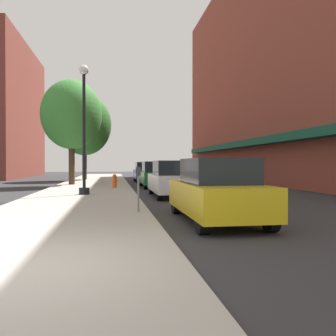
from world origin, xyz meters
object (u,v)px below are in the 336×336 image
at_px(fire_hydrant, 115,181).
at_px(tree_near, 84,125).
at_px(car_yellow, 216,191).
at_px(car_white, 172,179).
at_px(parking_meter_near, 138,183).
at_px(car_green, 155,175).
at_px(lamppost, 84,127).
at_px(tree_mid, 72,115).
at_px(car_blue, 145,172).

xyz_separation_m(fire_hydrant, tree_near, (-2.60, 11.46, 4.48)).
distance_m(tree_near, car_yellow, 24.34).
bearing_deg(car_yellow, fire_hydrant, 101.75).
xyz_separation_m(fire_hydrant, car_white, (2.59, -4.87, 0.29)).
bearing_deg(fire_hydrant, parking_meter_near, -86.54).
xyz_separation_m(parking_meter_near, car_white, (1.95, 5.72, -0.14)).
bearing_deg(car_yellow, car_green, 89.53).
relative_size(lamppost, tree_mid, 0.84).
height_order(tree_mid, car_white, tree_mid).
bearing_deg(car_white, lamppost, 170.49).
xyz_separation_m(car_green, car_blue, (0.00, 6.95, 0.00)).
xyz_separation_m(tree_near, car_blue, (5.19, -2.99, -4.19)).
height_order(lamppost, car_green, lamppost).
relative_size(parking_meter_near, tree_near, 0.17).
height_order(fire_hydrant, tree_near, tree_near).
relative_size(car_yellow, car_blue, 1.00).
distance_m(fire_hydrant, car_yellow, 12.23).
xyz_separation_m(car_white, car_blue, (0.00, 13.35, 0.00)).
bearing_deg(car_white, car_green, 87.93).
bearing_deg(parking_meter_near, tree_mid, 103.69).
bearing_deg(car_blue, tree_near, 152.09).
distance_m(lamppost, tree_near, 15.96).
distance_m(parking_meter_near, tree_mid, 15.25).
distance_m(parking_meter_near, car_green, 12.27).
bearing_deg(tree_mid, car_green, -22.20).
bearing_deg(parking_meter_near, car_yellow, -34.94).
relative_size(car_yellow, car_green, 1.00).
height_order(parking_meter_near, tree_mid, tree_mid).
distance_m(car_green, car_blue, 6.95).
bearing_deg(car_green, parking_meter_near, -100.15).
bearing_deg(car_green, lamppost, -125.15).
distance_m(tree_near, tree_mid, 7.72).
bearing_deg(car_blue, car_white, -87.99).
relative_size(tree_mid, car_yellow, 1.64).
bearing_deg(tree_near, car_green, -62.43).
height_order(fire_hydrant, car_blue, car_blue).
bearing_deg(tree_mid, fire_hydrant, -52.73).
bearing_deg(car_green, car_blue, 89.00).
bearing_deg(car_white, car_blue, 87.93).
xyz_separation_m(parking_meter_near, tree_near, (-3.24, 22.05, 4.05)).
bearing_deg(car_green, fire_hydrant, -150.50).
bearing_deg(car_blue, car_green, -87.99).
bearing_deg(car_yellow, tree_near, 102.02).
bearing_deg(parking_meter_near, car_green, 80.85).
height_order(parking_meter_near, car_yellow, car_yellow).
distance_m(lamppost, parking_meter_near, 6.94).
bearing_deg(car_yellow, car_white, 89.53).
bearing_deg(tree_mid, car_white, -57.73).
relative_size(lamppost, car_white, 1.37).
xyz_separation_m(car_yellow, car_green, (0.00, 13.47, 0.00)).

